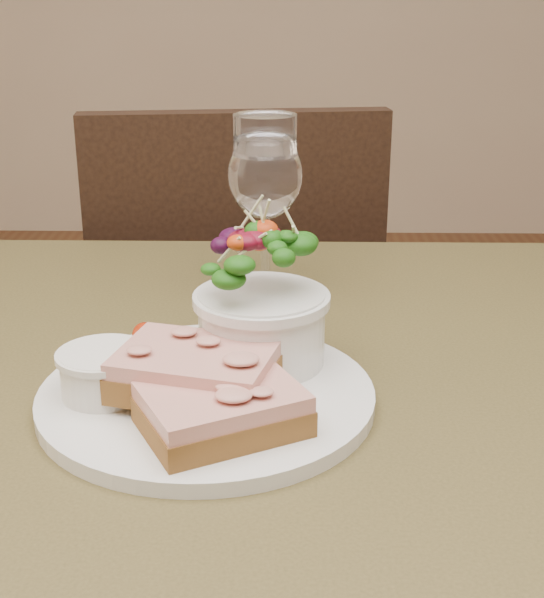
{
  "coord_description": "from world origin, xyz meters",
  "views": [
    {
      "loc": [
        0.02,
        -0.62,
        1.06
      ],
      "look_at": [
        0.01,
        0.04,
        0.81
      ],
      "focal_mm": 50.0,
      "sensor_mm": 36.0,
      "label": 1
    }
  ],
  "objects_px": {
    "sandwich_back": "(196,370)",
    "salad_bowl": "(261,295)",
    "sandwich_front": "(222,409)",
    "wine_glass": "(265,180)",
    "chair_far": "(234,442)",
    "dinner_plate": "(207,396)",
    "cafe_table": "(259,486)",
    "ramekin": "(104,371)"
  },
  "relations": [
    {
      "from": "chair_far",
      "to": "sandwich_front",
      "type": "bearing_deg",
      "value": 86.28
    },
    {
      "from": "sandwich_back",
      "to": "ramekin",
      "type": "relative_size",
      "value": 2.01
    },
    {
      "from": "salad_bowl",
      "to": "sandwich_front",
      "type": "bearing_deg",
      "value": -102.2
    },
    {
      "from": "chair_far",
      "to": "ramekin",
      "type": "xyz_separation_m",
      "value": [
        -0.05,
        -0.72,
        0.49
      ]
    },
    {
      "from": "chair_far",
      "to": "sandwich_back",
      "type": "height_order",
      "value": "chair_far"
    },
    {
      "from": "dinner_plate",
      "to": "salad_bowl",
      "type": "distance_m",
      "value": 0.09
    },
    {
      "from": "cafe_table",
      "to": "ramekin",
      "type": "relative_size",
      "value": 11.94
    },
    {
      "from": "cafe_table",
      "to": "sandwich_back",
      "type": "height_order",
      "value": "sandwich_back"
    },
    {
      "from": "dinner_plate",
      "to": "salad_bowl",
      "type": "height_order",
      "value": "salad_bowl"
    },
    {
      "from": "sandwich_front",
      "to": "sandwich_back",
      "type": "xyz_separation_m",
      "value": [
        -0.02,
        0.05,
        0.01
      ]
    },
    {
      "from": "chair_far",
      "to": "wine_glass",
      "type": "bearing_deg",
      "value": 91.35
    },
    {
      "from": "chair_far",
      "to": "salad_bowl",
      "type": "distance_m",
      "value": 0.84
    },
    {
      "from": "sandwich_front",
      "to": "wine_glass",
      "type": "height_order",
      "value": "wine_glass"
    },
    {
      "from": "dinner_plate",
      "to": "sandwich_front",
      "type": "bearing_deg",
      "value": -74.16
    },
    {
      "from": "cafe_table",
      "to": "salad_bowl",
      "type": "xyz_separation_m",
      "value": [
        0.0,
        0.02,
        0.17
      ]
    },
    {
      "from": "sandwich_front",
      "to": "sandwich_back",
      "type": "distance_m",
      "value": 0.05
    },
    {
      "from": "sandwich_front",
      "to": "dinner_plate",
      "type": "bearing_deg",
      "value": 78.55
    },
    {
      "from": "chair_far",
      "to": "dinner_plate",
      "type": "xyz_separation_m",
      "value": [
        0.03,
        -0.71,
        0.46
      ]
    },
    {
      "from": "chair_far",
      "to": "wine_glass",
      "type": "distance_m",
      "value": 0.74
    },
    {
      "from": "sandwich_back",
      "to": "wine_glass",
      "type": "distance_m",
      "value": 0.28
    },
    {
      "from": "chair_far",
      "to": "wine_glass",
      "type": "xyz_separation_m",
      "value": [
        0.07,
        -0.46,
        0.58
      ]
    },
    {
      "from": "chair_far",
      "to": "dinner_plate",
      "type": "relative_size",
      "value": 3.4
    },
    {
      "from": "sandwich_front",
      "to": "salad_bowl",
      "type": "relative_size",
      "value": 1.06
    },
    {
      "from": "chair_far",
      "to": "dinner_plate",
      "type": "height_order",
      "value": "chair_far"
    },
    {
      "from": "sandwich_back",
      "to": "salad_bowl",
      "type": "relative_size",
      "value": 1.06
    },
    {
      "from": "ramekin",
      "to": "salad_bowl",
      "type": "distance_m",
      "value": 0.14
    },
    {
      "from": "ramekin",
      "to": "wine_glass",
      "type": "relative_size",
      "value": 0.38
    },
    {
      "from": "dinner_plate",
      "to": "ramekin",
      "type": "height_order",
      "value": "ramekin"
    },
    {
      "from": "wine_glass",
      "to": "sandwich_front",
      "type": "bearing_deg",
      "value": -94.19
    },
    {
      "from": "sandwich_front",
      "to": "chair_far",
      "type": "bearing_deg",
      "value": 66.21
    },
    {
      "from": "sandwich_back",
      "to": "salad_bowl",
      "type": "distance_m",
      "value": 0.09
    },
    {
      "from": "cafe_table",
      "to": "sandwich_back",
      "type": "xyz_separation_m",
      "value": [
        -0.05,
        -0.05,
        0.14
      ]
    },
    {
      "from": "dinner_plate",
      "to": "sandwich_back",
      "type": "distance_m",
      "value": 0.03
    },
    {
      "from": "cafe_table",
      "to": "dinner_plate",
      "type": "xyz_separation_m",
      "value": [
        -0.04,
        -0.04,
        0.11
      ]
    },
    {
      "from": "sandwich_front",
      "to": "sandwich_back",
      "type": "height_order",
      "value": "sandwich_back"
    },
    {
      "from": "sandwich_front",
      "to": "ramekin",
      "type": "distance_m",
      "value": 0.11
    },
    {
      "from": "salad_bowl",
      "to": "ramekin",
      "type": "bearing_deg",
      "value": -152.65
    },
    {
      "from": "cafe_table",
      "to": "sandwich_back",
      "type": "distance_m",
      "value": 0.15
    },
    {
      "from": "cafe_table",
      "to": "ramekin",
      "type": "height_order",
      "value": "ramekin"
    },
    {
      "from": "cafe_table",
      "to": "salad_bowl",
      "type": "bearing_deg",
      "value": 82.0
    },
    {
      "from": "dinner_plate",
      "to": "wine_glass",
      "type": "relative_size",
      "value": 1.51
    },
    {
      "from": "sandwich_front",
      "to": "salad_bowl",
      "type": "xyz_separation_m",
      "value": [
        0.02,
        0.11,
        0.04
      ]
    }
  ]
}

